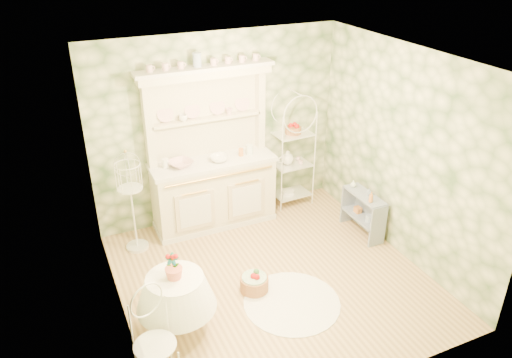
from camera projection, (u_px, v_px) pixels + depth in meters
name	position (u px, v px, depth m)	size (l,w,h in m)	color
floor	(273.00, 278.00, 6.19)	(3.60, 3.60, 0.00)	tan
ceiling	(277.00, 61.00, 4.97)	(3.60, 3.60, 0.00)	white
wall_left	(111.00, 216.00, 4.92)	(3.60, 3.60, 0.00)	beige
wall_right	(403.00, 154.00, 6.24)	(3.60, 3.60, 0.00)	beige
wall_back	(218.00, 128.00, 7.04)	(3.60, 3.60, 0.00)	beige
wall_front	(371.00, 272.00, 4.12)	(3.60, 3.60, 0.00)	beige
kitchen_dresser	(212.00, 151.00, 6.83)	(1.87, 0.61, 2.29)	beige
bakers_rack	(293.00, 146.00, 7.48)	(0.59, 0.42, 1.90)	white
side_shelf	(363.00, 213.00, 6.97)	(0.28, 0.75, 0.64)	gray
round_table	(177.00, 309.00, 5.25)	(0.56, 0.56, 0.61)	white
cafe_chair	(155.00, 343.00, 4.59)	(0.43, 0.43, 0.96)	white
birdcage_stand	(132.00, 202.00, 6.46)	(0.33, 0.33, 1.41)	white
floor_basket	(254.00, 282.00, 5.93)	(0.38, 0.38, 0.25)	#A36A3E
lace_rug	(292.00, 302.00, 5.78)	(1.13, 1.13, 0.01)	white
bowl_floral	(181.00, 166.00, 6.72)	(0.32, 0.32, 0.08)	white
bowl_white	(219.00, 161.00, 6.87)	(0.25, 0.25, 0.08)	white
cup_left	(183.00, 119.00, 6.63)	(0.12, 0.12, 0.09)	white
cup_right	(229.00, 112.00, 6.87)	(0.10, 0.10, 0.09)	white
potted_geranium	(173.00, 265.00, 5.03)	(0.14, 0.10, 0.27)	#3F7238
bottle_amber	(371.00, 198.00, 6.62)	(0.06, 0.06, 0.15)	#C57734
bottle_blue	(369.00, 193.00, 6.80)	(0.05, 0.05, 0.11)	#90A3BF
bottle_glass	(353.00, 185.00, 7.02)	(0.08, 0.08, 0.10)	silver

